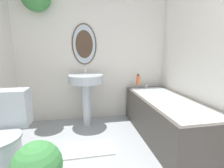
% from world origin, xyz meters
% --- Properties ---
extents(wall_back, '(2.71, 0.44, 2.40)m').
position_xyz_m(wall_back, '(-0.16, 2.52, 1.35)').
color(wall_back, silver).
rests_on(wall_back, ground_plane).
extents(wall_right, '(0.06, 2.64, 2.40)m').
position_xyz_m(wall_right, '(1.33, 1.26, 1.20)').
color(wall_right, silver).
rests_on(wall_right, ground_plane).
extents(toilet, '(0.42, 0.63, 0.81)m').
position_xyz_m(toilet, '(-1.02, 1.26, 0.36)').
color(toilet, silver).
rests_on(toilet, ground_plane).
extents(pedestal_sink, '(0.55, 0.55, 0.95)m').
position_xyz_m(pedestal_sink, '(-0.17, 2.20, 0.68)').
color(pedestal_sink, silver).
rests_on(pedestal_sink, ground_plane).
extents(bathtub, '(0.70, 1.68, 0.63)m').
position_xyz_m(bathtub, '(0.93, 1.63, 0.29)').
color(bathtub, '#4C4742').
rests_on(bathtub, ground_plane).
extents(shampoo_bottle, '(0.06, 0.06, 0.19)m').
position_xyz_m(shampoo_bottle, '(0.75, 2.33, 0.72)').
color(shampoo_bottle, '#DB6633').
rests_on(shampoo_bottle, bathtub).
extents(bath_mat, '(0.61, 0.33, 0.02)m').
position_xyz_m(bath_mat, '(-0.17, 1.48, 0.01)').
color(bath_mat, silver).
rests_on(bath_mat, ground_plane).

